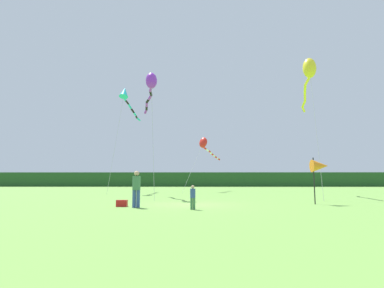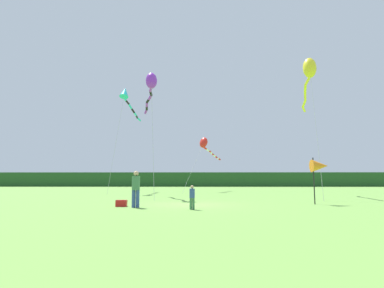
{
  "view_description": "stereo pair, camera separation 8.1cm",
  "coord_description": "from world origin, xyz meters",
  "views": [
    {
      "loc": [
        0.26,
        -16.89,
        1.32
      ],
      "look_at": [
        0.0,
        6.0,
        3.98
      ],
      "focal_mm": 28.88,
      "sensor_mm": 36.0,
      "label": 1
    },
    {
      "loc": [
        0.34,
        -16.89,
        1.32
      ],
      "look_at": [
        0.0,
        6.0,
        3.98
      ],
      "focal_mm": 28.88,
      "sensor_mm": 36.0,
      "label": 2
    }
  ],
  "objects": [
    {
      "name": "person_child",
      "position": [
        0.13,
        -2.86,
        0.6
      ],
      "size": [
        0.24,
        0.24,
        1.08
      ],
      "color": "#3F724C",
      "rests_on": "ground"
    },
    {
      "name": "cooler_box",
      "position": [
        -3.4,
        -1.41,
        0.16
      ],
      "size": [
        0.53,
        0.31,
        0.33
      ],
      "primitive_type": "cube",
      "color": "red",
      "rests_on": "ground"
    },
    {
      "name": "distant_treeline",
      "position": [
        0.0,
        45.0,
        1.38
      ],
      "size": [
        108.0,
        3.38,
        2.77
      ],
      "primitive_type": "cube",
      "color": "#234C23",
      "rests_on": "ground"
    },
    {
      "name": "kite_cyan",
      "position": [
        -7.09,
        14.82,
        10.1
      ],
      "size": [
        1.2,
        9.85,
        11.04
      ],
      "color": "#B2B2B2",
      "rests_on": "ground"
    },
    {
      "name": "kite_purple",
      "position": [
        -3.23,
        6.48,
        8.73
      ],
      "size": [
        2.09,
        7.83,
        9.65
      ],
      "color": "#B2B2B2",
      "rests_on": "ground"
    },
    {
      "name": "ground_plane",
      "position": [
        0.0,
        0.0,
        0.0
      ],
      "size": [
        120.0,
        120.0,
        0.0
      ],
      "primitive_type": "plane",
      "color": "#6B9E42"
    },
    {
      "name": "kite_red",
      "position": [
        1.35,
        18.07,
        5.28
      ],
      "size": [
        4.47,
        8.32,
        6.24
      ],
      "color": "#B2B2B2",
      "rests_on": "ground"
    },
    {
      "name": "person_adult",
      "position": [
        -2.59,
        -1.93,
        0.98
      ],
      "size": [
        0.38,
        0.38,
        1.75
      ],
      "color": "#334C8C",
      "rests_on": "ground"
    },
    {
      "name": "kite_yellow",
      "position": [
        9.08,
        6.39,
        9.57
      ],
      "size": [
        2.66,
        9.87,
        10.7
      ],
      "color": "#B2B2B2",
      "rests_on": "ground"
    },
    {
      "name": "banner_flag_pole",
      "position": [
        7.11,
        0.2,
        2.07
      ],
      "size": [
        0.9,
        0.7,
        2.54
      ],
      "color": "black",
      "rests_on": "ground"
    }
  ]
}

